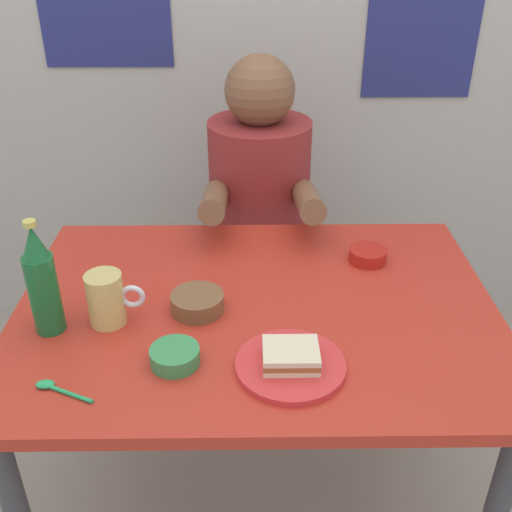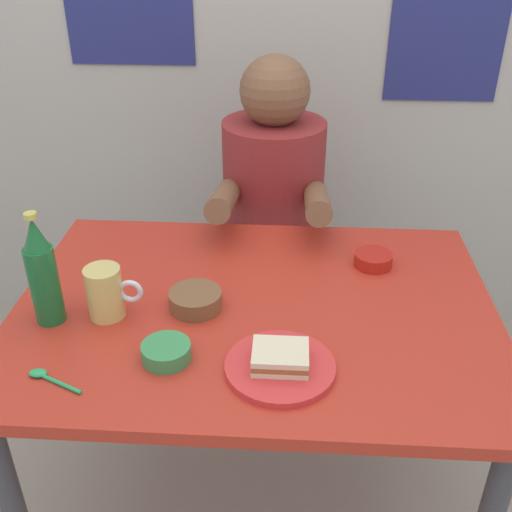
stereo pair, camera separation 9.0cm
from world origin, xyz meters
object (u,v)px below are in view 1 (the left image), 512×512
dining_table (256,337)px  beer_mug (107,299)px  plate_orange (290,365)px  condiment_bowl_brown (197,302)px  beer_bottle (42,283)px  sandwich (291,355)px  stool (259,293)px  person_seated (260,186)px

dining_table → beer_mug: beer_mug is taller
dining_table → plate_orange: bearing=-73.7°
plate_orange → beer_mug: beer_mug is taller
plate_orange → condiment_bowl_brown: size_ratio=1.83×
plate_orange → beer_bottle: 0.54m
dining_table → beer_bottle: beer_bottle is taller
dining_table → condiment_bowl_brown: 0.18m
sandwich → plate_orange: bearing=-90.0°
plate_orange → dining_table: bearing=106.3°
plate_orange → sandwich: bearing=90.0°
condiment_bowl_brown → sandwich: bearing=-45.3°
stool → beer_bottle: beer_bottle is taller
plate_orange → condiment_bowl_brown: bearing=134.7°
dining_table → sandwich: 0.26m
condiment_bowl_brown → dining_table: bearing=9.0°
dining_table → plate_orange: size_ratio=5.00×
plate_orange → sandwich: size_ratio=2.00×
dining_table → beer_bottle: 0.50m
stool → beer_bottle: 0.99m
dining_table → person_seated: bearing=88.3°
beer_bottle → condiment_bowl_brown: beer_bottle is taller
plate_orange → sandwich: sandwich is taller
stool → person_seated: 0.42m
condiment_bowl_brown → plate_orange: bearing=-45.3°
stool → plate_orange: bearing=-86.9°
person_seated → beer_mug: person_seated is taller
dining_table → sandwich: bearing=-73.7°
person_seated → beer_bottle: size_ratio=2.75×
stool → beer_bottle: (-0.46, -0.72, 0.51)m
sandwich → condiment_bowl_brown: 0.28m
plate_orange → sandwich: (0.00, 0.00, 0.02)m
person_seated → condiment_bowl_brown: 0.66m
beer_bottle → condiment_bowl_brown: size_ratio=2.18×
plate_orange → beer_bottle: beer_bottle is taller
beer_mug → dining_table: bearing=10.8°
person_seated → beer_bottle: 0.85m
sandwich → beer_bottle: beer_bottle is taller
person_seated → plate_orange: bearing=-86.8°
person_seated → sandwich: bearing=-86.8°
condiment_bowl_brown → beer_bottle: bearing=-168.4°
stool → beer_mug: bearing=-116.3°
beer_mug → beer_bottle: (-0.12, -0.02, 0.06)m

